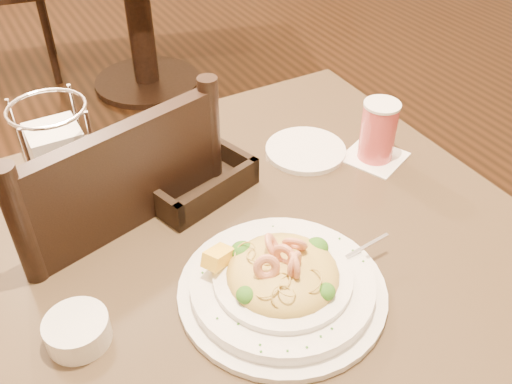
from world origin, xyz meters
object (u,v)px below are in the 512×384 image
dining_chair_near (113,271)px  bread_basket (191,179)px  drink_glass (378,132)px  butter_ramekin (77,330)px  napkin_caddy (61,165)px  pasta_bowl (282,280)px  side_plate (306,150)px  main_table (261,321)px

dining_chair_near → bread_basket: (0.16, -0.09, 0.24)m
dining_chair_near → drink_glass: dining_chair_near is taller
dining_chair_near → butter_ramekin: bearing=55.1°
drink_glass → napkin_caddy: 0.59m
pasta_bowl → butter_ramekin: bearing=167.3°
dining_chair_near → pasta_bowl: 0.49m
butter_ramekin → napkin_caddy: bearing=77.0°
bread_basket → dining_chair_near: bearing=151.6°
dining_chair_near → bread_basket: bearing=136.7°
pasta_bowl → drink_glass: 0.41m
bread_basket → side_plate: bread_basket is taller
pasta_bowl → bread_basket: pasta_bowl is taller
side_plate → pasta_bowl: bearing=-128.6°
dining_chair_near → main_table: bearing=113.6°
side_plate → butter_ramekin: bearing=-156.4°
butter_ramekin → drink_glass: bearing=13.1°
pasta_bowl → bread_basket: size_ratio=1.49×
main_table → side_plate: (0.20, 0.17, 0.23)m
napkin_caddy → main_table: bearing=-42.5°
pasta_bowl → napkin_caddy: bearing=121.4°
main_table → dining_chair_near: dining_chair_near is taller
main_table → dining_chair_near: (-0.21, 0.26, 0.00)m
napkin_caddy → butter_ramekin: 0.31m
main_table → bread_basket: (-0.05, 0.18, 0.25)m
main_table → napkin_caddy: 0.47m
drink_glass → bread_basket: 0.37m
dining_chair_near → napkin_caddy: dining_chair_near is taller
drink_glass → butter_ramekin: bearing=-166.9°
pasta_bowl → drink_glass: (0.35, 0.21, 0.03)m
pasta_bowl → bread_basket: (-0.01, 0.30, -0.01)m
napkin_caddy → dining_chair_near: bearing=28.3°
pasta_bowl → napkin_caddy: (-0.22, 0.36, 0.06)m
main_table → butter_ramekin: butter_ramekin is taller
main_table → napkin_caddy: napkin_caddy is taller
bread_basket → napkin_caddy: bearing=163.9°
main_table → bread_basket: bread_basket is taller
pasta_bowl → butter_ramekin: size_ratio=3.88×
dining_chair_near → bread_basket: 0.30m
bread_basket → napkin_caddy: size_ratio=1.14×
napkin_caddy → side_plate: bearing=-8.4°
dining_chair_near → side_plate: dining_chair_near is taller
napkin_caddy → drink_glass: bearing=-14.7°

